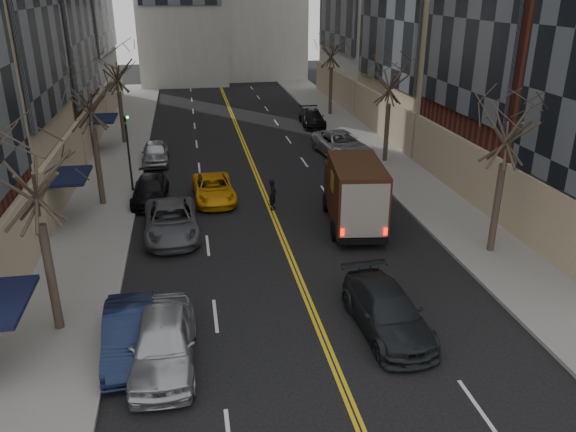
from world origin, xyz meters
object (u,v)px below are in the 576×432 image
object	(u,v)px
ups_truck	(354,193)
observer_sedan	(387,311)
taxi	(214,189)
pedestrian	(273,194)

from	to	relation	value
ups_truck	observer_sedan	world-z (taller)	ups_truck
ups_truck	taxi	world-z (taller)	ups_truck
taxi	pedestrian	world-z (taller)	pedestrian
pedestrian	taxi	bearing A→B (deg)	78.22
taxi	ups_truck	bearing A→B (deg)	-38.64
pedestrian	ups_truck	bearing A→B (deg)	-107.01
ups_truck	observer_sedan	bearing A→B (deg)	-91.56
observer_sedan	taxi	world-z (taller)	observer_sedan
pedestrian	observer_sedan	bearing A→B (deg)	-148.24
taxi	pedestrian	size ratio (longest dim) A/B	2.81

